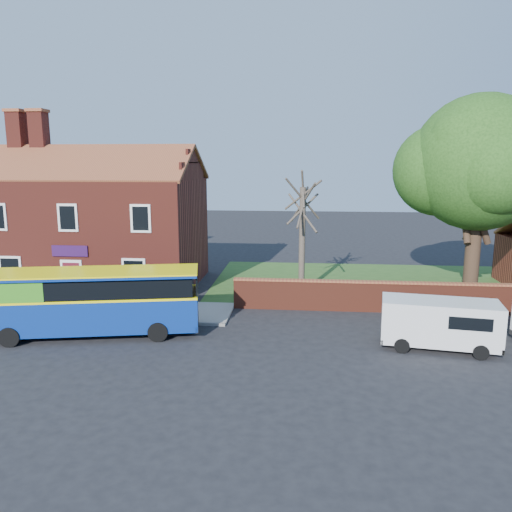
# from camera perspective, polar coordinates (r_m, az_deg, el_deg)

# --- Properties ---
(ground) EXTENTS (120.00, 120.00, 0.00)m
(ground) POSITION_cam_1_polar(r_m,az_deg,el_deg) (20.26, -11.04, -11.32)
(ground) COLOR black
(ground) RESTS_ON ground
(pavement) EXTENTS (18.00, 3.50, 0.12)m
(pavement) POSITION_cam_1_polar(r_m,az_deg,el_deg) (27.85, -21.65, -5.63)
(pavement) COLOR gray
(pavement) RESTS_ON ground
(kerb) EXTENTS (18.00, 0.15, 0.14)m
(kerb) POSITION_cam_1_polar(r_m,az_deg,el_deg) (26.37, -23.37, -6.63)
(kerb) COLOR slate
(kerb) RESTS_ON ground
(grass_strip) EXTENTS (26.00, 12.00, 0.04)m
(grass_strip) POSITION_cam_1_polar(r_m,az_deg,el_deg) (32.74, 18.50, -3.12)
(grass_strip) COLOR #426B28
(grass_strip) RESTS_ON ground
(shop_building) EXTENTS (12.30, 8.13, 10.50)m
(shop_building) POSITION_cam_1_polar(r_m,az_deg,el_deg) (32.30, -17.51, 2.88)
(shop_building) COLOR maroon
(shop_building) RESTS_ON ground
(boundary_wall) EXTENTS (22.00, 0.38, 1.60)m
(boundary_wall) POSITION_cam_1_polar(r_m,az_deg,el_deg) (26.92, 21.42, -4.50)
(boundary_wall) COLOR maroon
(boundary_wall) RESTS_ON ground
(bus) EXTENTS (9.77, 4.24, 2.89)m
(bus) POSITION_cam_1_polar(r_m,az_deg,el_deg) (23.07, -19.31, -4.69)
(bus) COLOR navy
(bus) RESTS_ON ground
(van_near) EXTENTS (4.82, 2.51, 2.02)m
(van_near) POSITION_cam_1_polar(r_m,az_deg,el_deg) (21.75, 20.30, -7.10)
(van_near) COLOR silver
(van_near) RESTS_ON ground
(large_tree) EXTENTS (9.08, 7.18, 11.08)m
(large_tree) POSITION_cam_1_polar(r_m,az_deg,el_deg) (29.52, 24.22, 9.24)
(large_tree) COLOR black
(large_tree) RESTS_ON ground
(bare_tree) EXTENTS (2.52, 3.00, 6.72)m
(bare_tree) POSITION_cam_1_polar(r_m,az_deg,el_deg) (28.32, 5.30, 2.37)
(bare_tree) COLOR #4C4238
(bare_tree) RESTS_ON ground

